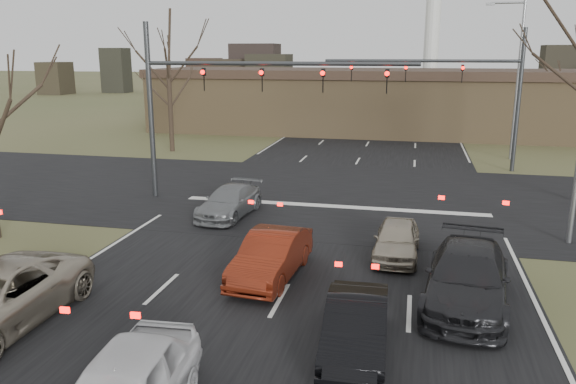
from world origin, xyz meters
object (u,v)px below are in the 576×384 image
(car_black_hatch, at_px, (356,327))
(car_red_ahead, at_px, (271,256))
(building, at_px, (399,101))
(mast_arm_near, at_px, (217,89))
(car_grey_ahead, at_px, (229,202))
(car_charcoal_sedan, at_px, (467,278))
(mast_arm_far, at_px, (468,82))
(streetlight_right_far, at_px, (516,70))
(car_silver_ahead, at_px, (397,239))

(car_black_hatch, height_order, car_red_ahead, car_red_ahead)
(building, xyz_separation_m, mast_arm_near, (-7.23, -25.00, 2.41))
(car_grey_ahead, bearing_deg, car_red_ahead, -55.53)
(car_charcoal_sedan, bearing_deg, building, 102.10)
(mast_arm_near, bearing_deg, mast_arm_far, 41.22)
(mast_arm_far, bearing_deg, streetlight_right_far, 51.89)
(car_charcoal_sedan, bearing_deg, car_silver_ahead, 128.27)
(building, relative_size, car_black_hatch, 10.78)
(building, bearing_deg, car_charcoal_sedan, -85.00)
(building, bearing_deg, mast_arm_far, -74.42)
(streetlight_right_far, distance_m, car_grey_ahead, 21.66)
(building, distance_m, car_grey_ahead, 28.07)
(mast_arm_far, distance_m, streetlight_right_far, 5.12)
(mast_arm_near, xyz_separation_m, car_charcoal_sedan, (10.21, -9.06, -4.31))
(mast_arm_near, height_order, streetlight_right_far, streetlight_right_far)
(mast_arm_near, bearing_deg, car_silver_ahead, -35.11)
(car_grey_ahead, bearing_deg, building, 83.13)
(car_black_hatch, xyz_separation_m, car_charcoal_sedan, (2.65, 3.23, 0.12))
(streetlight_right_far, bearing_deg, mast_arm_near, -136.11)
(car_grey_ahead, xyz_separation_m, car_red_ahead, (3.37, -6.08, 0.09))
(mast_arm_near, distance_m, car_red_ahead, 10.55)
(car_charcoal_sedan, height_order, car_red_ahead, car_charcoal_sedan)
(building, height_order, car_grey_ahead, building)
(car_charcoal_sedan, bearing_deg, car_grey_ahead, 150.32)
(car_black_hatch, xyz_separation_m, car_red_ahead, (-2.96, 3.86, 0.05))
(mast_arm_far, relative_size, car_black_hatch, 2.83)
(car_silver_ahead, bearing_deg, streetlight_right_far, 73.77)
(mast_arm_near, distance_m, mast_arm_far, 15.17)
(mast_arm_far, bearing_deg, building, 105.58)
(car_black_hatch, distance_m, car_silver_ahead, 6.53)
(car_grey_ahead, bearing_deg, mast_arm_far, 55.98)
(building, relative_size, car_silver_ahead, 11.73)
(mast_arm_near, distance_m, streetlight_right_far, 20.20)
(streetlight_right_far, xyz_separation_m, car_charcoal_sedan, (-4.34, -23.06, -4.82))
(mast_arm_near, xyz_separation_m, car_grey_ahead, (1.23, -2.34, -4.46))
(mast_arm_far, distance_m, car_red_ahead, 20.11)
(streetlight_right_far, bearing_deg, building, 123.65)
(mast_arm_near, bearing_deg, car_red_ahead, -61.38)
(mast_arm_far, height_order, car_charcoal_sedan, mast_arm_far)
(car_black_hatch, bearing_deg, car_grey_ahead, 119.96)
(streetlight_right_far, xyz_separation_m, car_red_ahead, (-9.95, -22.42, -4.89))
(car_black_hatch, distance_m, car_charcoal_sedan, 4.18)
(mast_arm_far, xyz_separation_m, car_charcoal_sedan, (-1.21, -19.06, -4.25))
(mast_arm_far, bearing_deg, car_black_hatch, -99.82)
(streetlight_right_far, height_order, car_silver_ahead, streetlight_right_far)
(mast_arm_near, height_order, car_grey_ahead, mast_arm_near)
(mast_arm_far, height_order, car_grey_ahead, mast_arm_far)
(mast_arm_near, height_order, car_silver_ahead, mast_arm_near)
(building, xyz_separation_m, car_charcoal_sedan, (2.98, -34.06, -1.90))
(mast_arm_near, xyz_separation_m, car_silver_ahead, (8.23, -5.79, -4.46))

